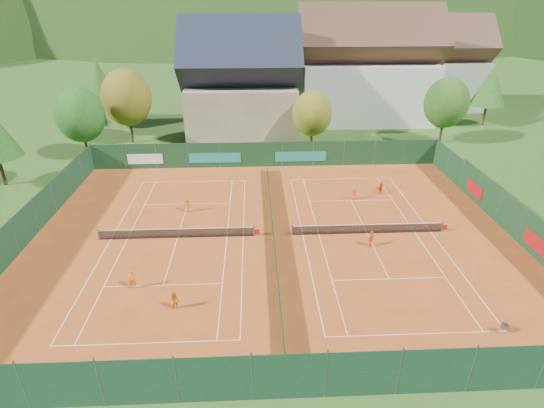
{
  "coord_description": "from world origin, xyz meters",
  "views": [
    {
      "loc": [
        -1.51,
        -30.7,
        18.26
      ],
      "look_at": [
        0.0,
        2.0,
        2.0
      ],
      "focal_mm": 28.0,
      "sensor_mm": 36.0,
      "label": 1
    }
  ],
  "objects": [
    {
      "name": "player_right_far_b",
      "position": [
        11.3,
        7.89,
        0.64
      ],
      "size": [
        1.17,
        1.01,
        1.27
      ],
      "primitive_type": "imported",
      "rotation": [
        0.0,
        0.0,
        3.79
      ],
      "color": "#D54F12",
      "rests_on": "ground"
    },
    {
      "name": "chalet",
      "position": [
        -3.0,
        30.0,
        6.62
      ],
      "size": [
        16.2,
        12.0,
        16.0
      ],
      "color": "tan",
      "rests_on": "ground"
    },
    {
      "name": "player_left_far",
      "position": [
        -7.72,
        4.78,
        0.72
      ],
      "size": [
        1.03,
        0.73,
        1.44
      ],
      "primitive_type": "imported",
      "rotation": [
        0.0,
        0.0,
        2.92
      ],
      "color": "orange",
      "rests_on": "ground"
    },
    {
      "name": "tree_west_mid",
      "position": [
        -18.0,
        26.0,
        6.07
      ],
      "size": [
        6.44,
        6.44,
        9.78
      ],
      "color": "#412E17",
      "rests_on": "ground"
    },
    {
      "name": "loose_ball_1",
      "position": [
        7.36,
        -10.27,
        0.03
      ],
      "size": [
        0.07,
        0.07,
        0.07
      ],
      "primitive_type": "sphere",
      "color": "#CCD833",
      "rests_on": "ground"
    },
    {
      "name": "hotel_block_b",
      "position": [
        30.0,
        44.0,
        6.62
      ],
      "size": [
        17.28,
        10.0,
        15.5
      ],
      "color": "silver",
      "rests_on": "ground"
    },
    {
      "name": "fence_south",
      "position": [
        0.0,
        -16.0,
        1.5
      ],
      "size": [
        40.0,
        0.04,
        3.0
      ],
      "color": "#133620",
      "rests_on": "ground"
    },
    {
      "name": "ground",
      "position": [
        0.0,
        0.0,
        -0.02
      ],
      "size": [
        600.0,
        600.0,
        0.0
      ],
      "primitive_type": "plane",
      "color": "#2B5119",
      "rests_on": "ground"
    },
    {
      "name": "tennis_net_right",
      "position": [
        8.15,
        0.0,
        0.51
      ],
      "size": [
        13.3,
        0.1,
        1.02
      ],
      "color": "#59595B",
      "rests_on": "ground"
    },
    {
      "name": "player_right_near",
      "position": [
        7.74,
        -2.03,
        0.72
      ],
      "size": [
        0.85,
        0.85,
        1.45
      ],
      "primitive_type": "imported",
      "rotation": [
        0.0,
        0.0,
        0.79
      ],
      "color": "orange",
      "rests_on": "ground"
    },
    {
      "name": "clay_pad",
      "position": [
        0.0,
        0.0,
        0.01
      ],
      "size": [
        40.0,
        32.0,
        0.01
      ],
      "primitive_type": "cube",
      "color": "#B54C1A",
      "rests_on": "ground"
    },
    {
      "name": "tree_east_front",
      "position": [
        24.0,
        24.0,
        5.39
      ],
      "size": [
        5.72,
        5.72,
        8.69
      ],
      "color": "#482C19",
      "rests_on": "ground"
    },
    {
      "name": "mountain_backdrop",
      "position": [
        28.54,
        233.48,
        -39.64
      ],
      "size": [
        820.0,
        530.0,
        242.0
      ],
      "color": "black",
      "rests_on": "ground"
    },
    {
      "name": "tennis_net_left",
      "position": [
        -7.85,
        0.0,
        0.51
      ],
      "size": [
        13.3,
        0.1,
        1.02
      ],
      "color": "#59595B",
      "rests_on": "ground"
    },
    {
      "name": "tree_center",
      "position": [
        6.0,
        22.0,
        4.72
      ],
      "size": [
        5.01,
        5.01,
        7.6
      ],
      "color": "#4E2D1B",
      "rests_on": "ground"
    },
    {
      "name": "loose_ball_0",
      "position": [
        -7.96,
        -6.27,
        0.03
      ],
      "size": [
        0.07,
        0.07,
        0.07
      ],
      "primitive_type": "sphere",
      "color": "#CCD833",
      "rests_on": "ground"
    },
    {
      "name": "court_markings_left",
      "position": [
        -8.0,
        0.0,
        0.01
      ],
      "size": [
        11.03,
        23.83,
        0.0
      ],
      "color": "white",
      "rests_on": "ground"
    },
    {
      "name": "court_divider",
      "position": [
        0.0,
        0.0,
        0.5
      ],
      "size": [
        0.03,
        28.8,
        1.0
      ],
      "color": "#123319",
      "rests_on": "ground"
    },
    {
      "name": "tree_west_front",
      "position": [
        -22.0,
        20.0,
        5.39
      ],
      "size": [
        5.72,
        5.72,
        8.69
      ],
      "color": "#4B301A",
      "rests_on": "ground"
    },
    {
      "name": "ball_hopper",
      "position": [
        13.22,
        -12.05,
        0.56
      ],
      "size": [
        0.34,
        0.34,
        0.8
      ],
      "color": "slate",
      "rests_on": "ground"
    },
    {
      "name": "court_markings_right",
      "position": [
        8.0,
        0.0,
        0.01
      ],
      "size": [
        11.03,
        23.83,
        0.0
      ],
      "color": "white",
      "rests_on": "ground"
    },
    {
      "name": "fence_east",
      "position": [
        20.0,
        0.05,
        1.48
      ],
      "size": [
        0.09,
        32.0,
        3.0
      ],
      "color": "#14391E",
      "rests_on": "ground"
    },
    {
      "name": "hotel_block_a",
      "position": [
        16.0,
        36.0,
        7.38
      ],
      "size": [
        21.6,
        11.0,
        17.25
      ],
      "color": "silver",
      "rests_on": "ground"
    },
    {
      "name": "player_right_far_a",
      "position": [
        8.32,
        6.68,
        0.59
      ],
      "size": [
        0.69,
        0.62,
        1.19
      ],
      "primitive_type": "imported",
      "rotation": [
        0.0,
        0.0,
        3.69
      ],
      "color": "#F95116",
      "rests_on": "ground"
    },
    {
      "name": "tree_east_back",
      "position": [
        26.0,
        40.0,
        6.74
      ],
      "size": [
        7.15,
        7.15,
        10.86
      ],
      "color": "#463019",
      "rests_on": "ground"
    },
    {
      "name": "fence_west",
      "position": [
        -20.0,
        0.0,
        1.5
      ],
      "size": [
        0.04,
        32.0,
        3.0
      ],
      "color": "#153C22",
      "rests_on": "ground"
    },
    {
      "name": "tree_east_mid",
      "position": [
        34.0,
        32.0,
        6.06
      ],
      "size": [
        5.04,
        5.04,
        9.0
      ],
      "color": "#48311A",
      "rests_on": "ground"
    },
    {
      "name": "fence_north",
      "position": [
        -0.46,
        15.99,
        1.47
      ],
      "size": [
        40.0,
        0.1,
        3.0
      ],
      "color": "#14381D",
      "rests_on": "ground"
    },
    {
      "name": "tree_west_back",
      "position": [
        -24.0,
        34.0,
        6.74
      ],
      "size": [
        5.6,
        5.6,
        10.0
      ],
      "color": "#4D2B1B",
      "rests_on": "ground"
    },
    {
      "name": "player_left_near",
      "position": [
        -9.98,
        -6.66,
        0.76
      ],
      "size": [
        0.62,
        0.48,
        1.52
      ],
      "primitive_type": "imported",
      "rotation": [
        0.0,
        0.0,
        0.24
      ],
      "color": "orange",
      "rests_on": "ground"
    },
    {
      "name": "player_left_mid",
      "position": [
        -6.73,
        -9.0,
        0.68
      ],
      "size": [
        0.72,
        0.6,
        1.35
      ],
      "primitive_type": "imported",
      "rotation": [
        0.0,
        0.0,
        -0.14
      ],
      "color": "orange",
      "rests_on": "ground"
    }
  ]
}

